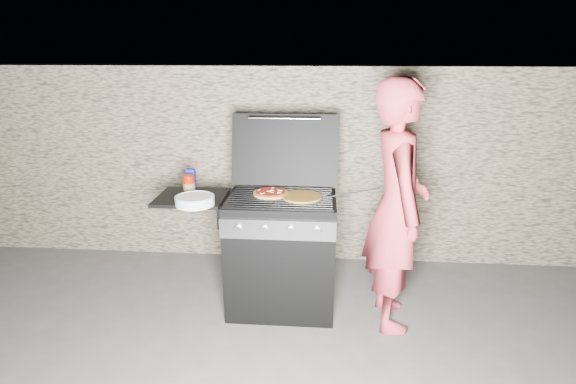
# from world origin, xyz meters

# --- Properties ---
(ground) EXTENTS (50.00, 50.00, 0.00)m
(ground) POSITION_xyz_m (0.00, 0.00, 0.00)
(ground) COLOR #46423D
(stone_wall) EXTENTS (8.00, 0.35, 1.80)m
(stone_wall) POSITION_xyz_m (0.00, 1.05, 0.90)
(stone_wall) COLOR tan
(stone_wall) RESTS_ON ground
(gas_grill) EXTENTS (1.34, 0.79, 0.91)m
(gas_grill) POSITION_xyz_m (-0.25, 0.00, 0.46)
(gas_grill) COLOR black
(gas_grill) RESTS_ON ground
(pizza_topped) EXTENTS (0.34, 0.34, 0.03)m
(pizza_topped) POSITION_xyz_m (-0.08, 0.05, 0.93)
(pizza_topped) COLOR #D9B862
(pizza_topped) RESTS_ON gas_grill
(pizza_plain) EXTENTS (0.29, 0.29, 0.02)m
(pizza_plain) POSITION_xyz_m (0.15, -0.00, 0.92)
(pizza_plain) COLOR gold
(pizza_plain) RESTS_ON gas_grill
(sauce_jar) EXTENTS (0.10, 0.10, 0.14)m
(sauce_jar) POSITION_xyz_m (-0.71, 0.08, 0.97)
(sauce_jar) COLOR #8D1303
(sauce_jar) RESTS_ON gas_grill
(blue_carton) EXTENTS (0.07, 0.04, 0.14)m
(blue_carton) POSITION_xyz_m (-0.73, 0.23, 0.97)
(blue_carton) COLOR #10179F
(blue_carton) RESTS_ON gas_grill
(plate_stack) EXTENTS (0.34, 0.34, 0.06)m
(plate_stack) POSITION_xyz_m (-0.59, -0.19, 0.93)
(plate_stack) COLOR silver
(plate_stack) RESTS_ON gas_grill
(person) EXTENTS (0.46, 0.67, 1.78)m
(person) POSITION_xyz_m (0.82, -0.10, 0.89)
(person) COLOR #B9333B
(person) RESTS_ON ground
(tongs) EXTENTS (0.39, 0.05, 0.08)m
(tongs) POSITION_xyz_m (0.52, 0.00, 0.95)
(tongs) COLOR black
(tongs) RESTS_ON gas_grill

